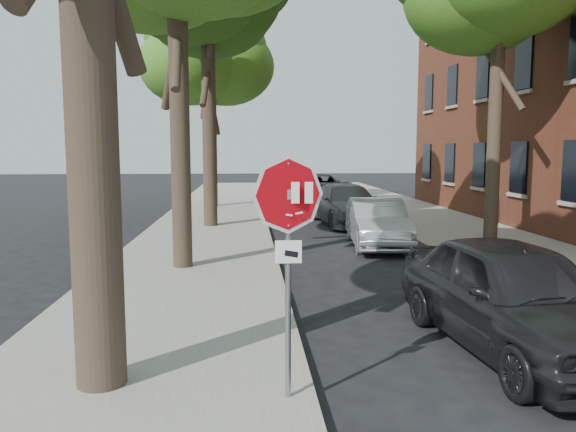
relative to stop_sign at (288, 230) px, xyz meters
name	(u,v)px	position (x,y,z in m)	size (l,w,h in m)	color
ground	(352,405)	(0.70, 0.03, -1.95)	(120.00, 120.00, 0.00)	black
sidewalk_left	(204,236)	(-1.80, 12.03, -1.89)	(4.00, 55.00, 0.12)	gray
sidewalk_right	(464,233)	(6.70, 12.03, -1.89)	(4.00, 55.00, 0.12)	gray
curb_left	(268,235)	(0.25, 12.03, -1.88)	(0.12, 55.00, 0.13)	#9E9384
curb_right	(403,233)	(4.65, 12.03, -1.88)	(0.12, 55.00, 0.13)	#9E9384
stop_sign	(288,230)	(0.00, 0.00, 0.00)	(0.76, 0.34, 2.61)	gray
tree_far	(211,53)	(-2.02, 21.14, 5.26)	(5.29, 4.91, 9.33)	black
car_a	(514,295)	(3.24, 1.53, -1.17)	(1.85, 4.60, 1.57)	black
car_b	(377,223)	(3.30, 9.93, -1.26)	(1.45, 4.17, 1.37)	#B5B6BE
car_c	(347,204)	(3.30, 14.87, -1.21)	(2.08, 5.11, 1.48)	#515257
car_d	(318,190)	(3.12, 21.78, -1.17)	(2.58, 5.59, 1.55)	black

